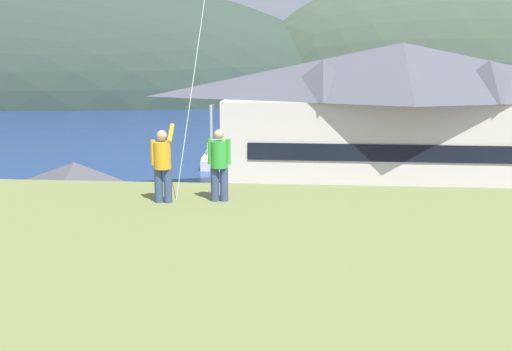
{
  "coord_description": "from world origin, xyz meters",
  "views": [
    {
      "loc": [
        2.12,
        -23.7,
        10.26
      ],
      "look_at": [
        -0.68,
        9.0,
        3.65
      ],
      "focal_mm": 44.31,
      "sensor_mm": 36.0,
      "label": 1
    }
  ],
  "objects_px": {
    "moored_boat_wharfside": "(219,156)",
    "parking_light_pole": "(212,160)",
    "parked_car_front_row_silver": "(327,239)",
    "moored_boat_outer_mooring": "(298,165)",
    "parked_car_back_row_left": "(497,288)",
    "parked_car_front_row_red": "(133,278)",
    "parked_car_mid_row_far": "(288,286)",
    "harbor_lodge": "(400,117)",
    "wharf_dock": "(258,162)",
    "storage_shed_near_lot": "(76,205)",
    "parked_car_front_row_end": "(181,241)",
    "parked_car_corner_spot": "(14,277)",
    "person_kite_flyer": "(163,163)",
    "person_companion": "(219,163)"
  },
  "relations": [
    {
      "from": "parked_car_front_row_end",
      "to": "harbor_lodge",
      "type": "bearing_deg",
      "value": 49.89
    },
    {
      "from": "harbor_lodge",
      "to": "person_companion",
      "type": "relative_size",
      "value": 14.49
    },
    {
      "from": "storage_shed_near_lot",
      "to": "parked_car_back_row_left",
      "type": "height_order",
      "value": "storage_shed_near_lot"
    },
    {
      "from": "person_companion",
      "to": "storage_shed_near_lot",
      "type": "bearing_deg",
      "value": 121.74
    },
    {
      "from": "harbor_lodge",
      "to": "moored_boat_outer_mooring",
      "type": "height_order",
      "value": "harbor_lodge"
    },
    {
      "from": "moored_boat_wharfside",
      "to": "parking_light_pole",
      "type": "bearing_deg",
      "value": -82.74
    },
    {
      "from": "parked_car_front_row_red",
      "to": "parked_car_back_row_left",
      "type": "bearing_deg",
      "value": 0.36
    },
    {
      "from": "moored_boat_outer_mooring",
      "to": "person_kite_flyer",
      "type": "xyz_separation_m",
      "value": [
        -2.52,
        -37.6,
        6.87
      ]
    },
    {
      "from": "parked_car_front_row_silver",
      "to": "parked_car_back_row_left",
      "type": "relative_size",
      "value": 1.0
    },
    {
      "from": "moored_boat_outer_mooring",
      "to": "person_kite_flyer",
      "type": "distance_m",
      "value": 38.31
    },
    {
      "from": "moored_boat_wharfside",
      "to": "parked_car_corner_spot",
      "type": "bearing_deg",
      "value": -96.7
    },
    {
      "from": "parked_car_front_row_silver",
      "to": "parked_car_back_row_left",
      "type": "height_order",
      "value": "same"
    },
    {
      "from": "moored_boat_outer_mooring",
      "to": "parked_car_front_row_red",
      "type": "relative_size",
      "value": 1.89
    },
    {
      "from": "storage_shed_near_lot",
      "to": "parked_car_corner_spot",
      "type": "distance_m",
      "value": 6.92
    },
    {
      "from": "storage_shed_near_lot",
      "to": "moored_boat_wharfside",
      "type": "relative_size",
      "value": 0.74
    },
    {
      "from": "parked_car_front_row_silver",
      "to": "parking_light_pole",
      "type": "relative_size",
      "value": 0.61
    },
    {
      "from": "parked_car_front_row_end",
      "to": "parked_car_back_row_left",
      "type": "xyz_separation_m",
      "value": [
        13.59,
        -5.1,
        0.0
      ]
    },
    {
      "from": "parking_light_pole",
      "to": "parked_car_mid_row_far",
      "type": "bearing_deg",
      "value": -66.4
    },
    {
      "from": "harbor_lodge",
      "to": "parked_car_mid_row_far",
      "type": "xyz_separation_m",
      "value": [
        -6.92,
        -20.21,
        -4.59
      ]
    },
    {
      "from": "moored_boat_outer_mooring",
      "to": "parked_car_front_row_silver",
      "type": "distance_m",
      "value": 22.19
    },
    {
      "from": "harbor_lodge",
      "to": "moored_boat_wharfside",
      "type": "relative_size",
      "value": 3.11
    },
    {
      "from": "parked_car_corner_spot",
      "to": "person_kite_flyer",
      "type": "bearing_deg",
      "value": -46.9
    },
    {
      "from": "parked_car_front_row_red",
      "to": "parked_car_mid_row_far",
      "type": "xyz_separation_m",
      "value": [
        6.37,
        -0.38,
        0.0
      ]
    },
    {
      "from": "parked_car_back_row_left",
      "to": "moored_boat_outer_mooring",
      "type": "bearing_deg",
      "value": 106.61
    },
    {
      "from": "parked_car_back_row_left",
      "to": "person_kite_flyer",
      "type": "relative_size",
      "value": 2.34
    },
    {
      "from": "parking_light_pole",
      "to": "moored_boat_outer_mooring",
      "type": "bearing_deg",
      "value": 75.92
    },
    {
      "from": "moored_boat_outer_mooring",
      "to": "parked_car_back_row_left",
      "type": "height_order",
      "value": "moored_boat_outer_mooring"
    },
    {
      "from": "parked_car_front_row_silver",
      "to": "parked_car_front_row_end",
      "type": "xyz_separation_m",
      "value": [
        -7.13,
        -0.82,
        0.0
      ]
    },
    {
      "from": "harbor_lodge",
      "to": "parked_car_corner_spot",
      "type": "distance_m",
      "value": 27.56
    },
    {
      "from": "harbor_lodge",
      "to": "wharf_dock",
      "type": "distance_m",
      "value": 16.5
    },
    {
      "from": "storage_shed_near_lot",
      "to": "parked_car_front_row_red",
      "type": "height_order",
      "value": "storage_shed_near_lot"
    },
    {
      "from": "storage_shed_near_lot",
      "to": "person_kite_flyer",
      "type": "xyz_separation_m",
      "value": [
        8.35,
        -15.88,
        5.18
      ]
    },
    {
      "from": "parked_car_corner_spot",
      "to": "harbor_lodge",
      "type": "bearing_deg",
      "value": 48.14
    },
    {
      "from": "harbor_lodge",
      "to": "parked_car_corner_spot",
      "type": "height_order",
      "value": "harbor_lodge"
    },
    {
      "from": "parked_car_corner_spot",
      "to": "parking_light_pole",
      "type": "distance_m",
      "value": 12.93
    },
    {
      "from": "storage_shed_near_lot",
      "to": "moored_boat_outer_mooring",
      "type": "height_order",
      "value": "storage_shed_near_lot"
    },
    {
      "from": "moored_boat_outer_mooring",
      "to": "parked_car_front_row_silver",
      "type": "height_order",
      "value": "moored_boat_outer_mooring"
    },
    {
      "from": "parked_car_front_row_end",
      "to": "parked_car_back_row_left",
      "type": "distance_m",
      "value": 14.51
    },
    {
      "from": "harbor_lodge",
      "to": "parked_car_back_row_left",
      "type": "relative_size",
      "value": 5.79
    },
    {
      "from": "parked_car_front_row_silver",
      "to": "parking_light_pole",
      "type": "bearing_deg",
      "value": 146.09
    },
    {
      "from": "harbor_lodge",
      "to": "wharf_dock",
      "type": "xyz_separation_m",
      "value": [
        -10.71,
        11.38,
        -5.3
      ]
    },
    {
      "from": "wharf_dock",
      "to": "parked_car_front_row_silver",
      "type": "bearing_deg",
      "value": -77.69
    },
    {
      "from": "moored_boat_wharfside",
      "to": "parked_car_mid_row_far",
      "type": "bearing_deg",
      "value": -77.08
    },
    {
      "from": "parked_car_front_row_red",
      "to": "parked_car_front_row_silver",
      "type": "bearing_deg",
      "value": 36.62
    },
    {
      "from": "storage_shed_near_lot",
      "to": "parked_car_mid_row_far",
      "type": "bearing_deg",
      "value": -31.45
    },
    {
      "from": "wharf_dock",
      "to": "storage_shed_near_lot",
      "type": "bearing_deg",
      "value": -106.31
    },
    {
      "from": "moored_boat_wharfside",
      "to": "parking_light_pole",
      "type": "relative_size",
      "value": 1.14
    },
    {
      "from": "wharf_dock",
      "to": "person_kite_flyer",
      "type": "relative_size",
      "value": 6.63
    },
    {
      "from": "moored_boat_wharfside",
      "to": "parked_car_front_row_end",
      "type": "relative_size",
      "value": 1.93
    },
    {
      "from": "parked_car_front_row_red",
      "to": "parked_car_front_row_end",
      "type": "bearing_deg",
      "value": 79.67
    }
  ]
}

